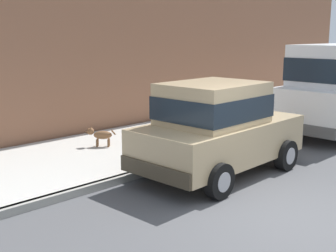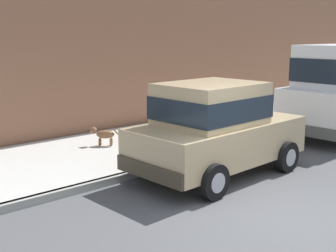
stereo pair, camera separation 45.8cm
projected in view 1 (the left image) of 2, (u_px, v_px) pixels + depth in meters
ground_plane at (294, 217)px, 6.96m from camera, size 80.00×80.00×0.00m
curb at (154, 169)px, 9.16m from camera, size 0.16×64.00×0.14m
sidewalk at (101, 153)px, 10.41m from camera, size 3.60×64.00×0.14m
car_tan_hatchback at (217, 127)px, 8.87m from camera, size 2.03×3.84×1.88m
dog_brown at (100, 135)px, 10.71m from camera, size 0.57×0.57×0.49m
fire_hydrant at (253, 120)px, 12.26m from camera, size 0.34×0.24×0.72m
building_facade at (184, 41)px, 14.86m from camera, size 0.50×20.00×5.14m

